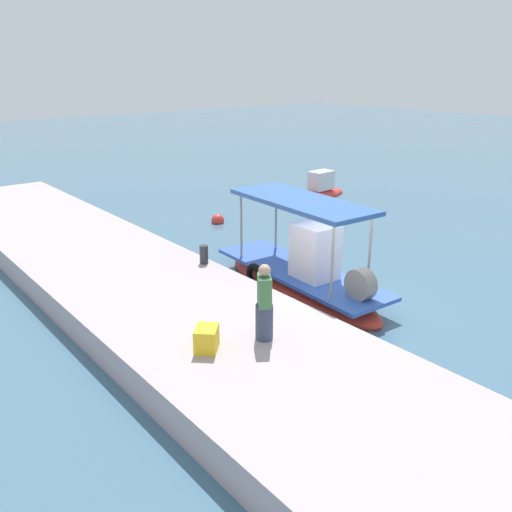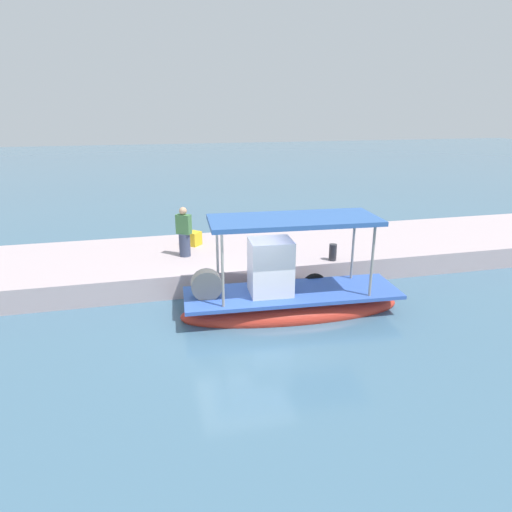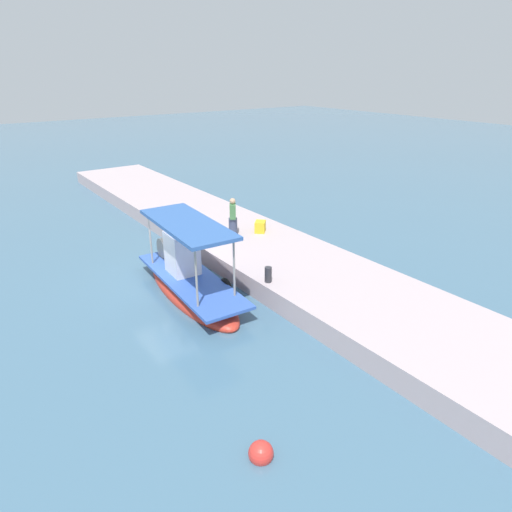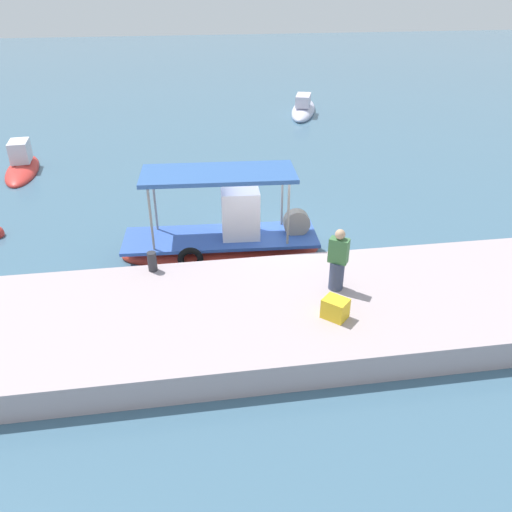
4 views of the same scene
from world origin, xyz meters
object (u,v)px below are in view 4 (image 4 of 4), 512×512
object	(u,v)px
moored_boat_near	(303,109)
moored_boat_mid	(22,167)
main_fishing_boat	(225,240)
mooring_bollard	(152,261)
cargo_crate	(335,308)
fisherman_near_bollard	(338,262)

from	to	relation	value
moored_boat_near	moored_boat_mid	distance (m)	16.52
main_fishing_boat	moored_boat_mid	size ratio (longest dim) A/B	1.51
mooring_bollard	cargo_crate	distance (m)	4.96
main_fishing_boat	cargo_crate	xyz separation A→B (m)	(2.08, -4.59, 0.48)
fisherman_near_bollard	moored_boat_mid	xyz separation A→B (m)	(-10.40, 12.03, -1.24)
moored_boat_near	moored_boat_mid	xyz separation A→B (m)	(-14.36, -8.16, -0.03)
cargo_crate	moored_boat_mid	distance (m)	16.61
mooring_bollard	fisherman_near_bollard	bearing A→B (deg)	-18.97
moored_boat_near	moored_boat_mid	size ratio (longest dim) A/B	1.30
mooring_bollard	moored_boat_near	size ratio (longest dim) A/B	0.10
mooring_bollard	moored_boat_near	distance (m)	20.49
cargo_crate	moored_boat_near	world-z (taller)	cargo_crate
fisherman_near_bollard	cargo_crate	xyz separation A→B (m)	(-0.36, -1.17, -0.50)
moored_boat_mid	main_fishing_boat	bearing A→B (deg)	-47.27
mooring_bollard	moored_boat_mid	size ratio (longest dim) A/B	0.13
fisherman_near_bollard	mooring_bollard	world-z (taller)	fisherman_near_bollard
main_fishing_boat	moored_boat_mid	xyz separation A→B (m)	(-7.96, 8.61, -0.26)
main_fishing_boat	mooring_bollard	xyz separation A→B (m)	(-2.06, -1.87, 0.51)
moored_boat_mid	fisherman_near_bollard	bearing A→B (deg)	-49.16
mooring_bollard	cargo_crate	xyz separation A→B (m)	(4.15, -2.72, -0.02)
mooring_bollard	moored_boat_near	world-z (taller)	mooring_bollard
main_fishing_boat	moored_boat_mid	distance (m)	11.73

